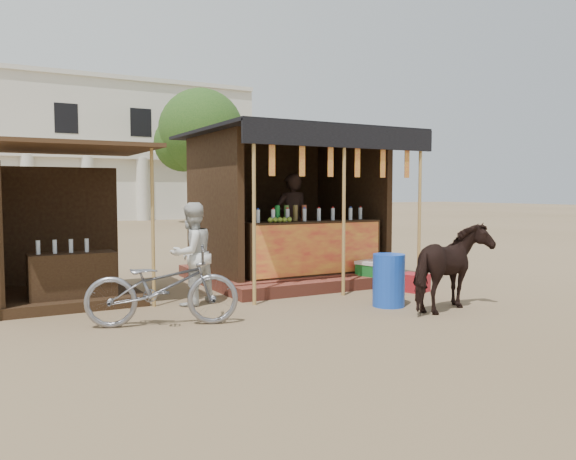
# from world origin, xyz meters

# --- Properties ---
(ground) EXTENTS (120.00, 120.00, 0.00)m
(ground) POSITION_xyz_m (0.00, 0.00, 0.00)
(ground) COLOR #846B4C
(ground) RESTS_ON ground
(main_stall) EXTENTS (3.60, 3.61, 2.78)m
(main_stall) POSITION_xyz_m (1.01, 3.36, 1.03)
(main_stall) COLOR brown
(main_stall) RESTS_ON ground
(secondary_stall) EXTENTS (2.40, 2.40, 2.38)m
(secondary_stall) POSITION_xyz_m (-3.17, 3.24, 0.85)
(secondary_stall) COLOR #332412
(secondary_stall) RESTS_ON ground
(cow) EXTENTS (1.60, 1.10, 1.24)m
(cow) POSITION_xyz_m (1.66, -0.19, 0.62)
(cow) COLOR black
(cow) RESTS_ON ground
(motorbike) EXTENTS (2.01, 1.24, 1.00)m
(motorbike) POSITION_xyz_m (-2.17, 0.93, 0.50)
(motorbike) COLOR gray
(motorbike) RESTS_ON ground
(bystander) EXTENTS (0.91, 0.82, 1.53)m
(bystander) POSITION_xyz_m (-1.41, 2.00, 0.77)
(bystander) COLOR silver
(bystander) RESTS_ON ground
(blue_barrel) EXTENTS (0.56, 0.56, 0.77)m
(blue_barrel) POSITION_xyz_m (1.10, 0.51, 0.39)
(blue_barrel) COLOR blue
(blue_barrel) RESTS_ON ground
(red_crate) EXTENTS (0.50, 0.53, 0.30)m
(red_crate) POSITION_xyz_m (2.25, 1.28, 0.15)
(red_crate) COLOR maroon
(red_crate) RESTS_ON ground
(cooler) EXTENTS (0.74, 0.60, 0.46)m
(cooler) POSITION_xyz_m (2.02, 2.04, 0.23)
(cooler) COLOR #186F27
(cooler) RESTS_ON ground
(background_building) EXTENTS (26.00, 7.45, 8.18)m
(background_building) POSITION_xyz_m (-2.00, 29.94, 3.98)
(background_building) COLOR silver
(background_building) RESTS_ON ground
(tree) EXTENTS (4.50, 4.40, 7.00)m
(tree) POSITION_xyz_m (5.81, 22.14, 4.63)
(tree) COLOR #382314
(tree) RESTS_ON ground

